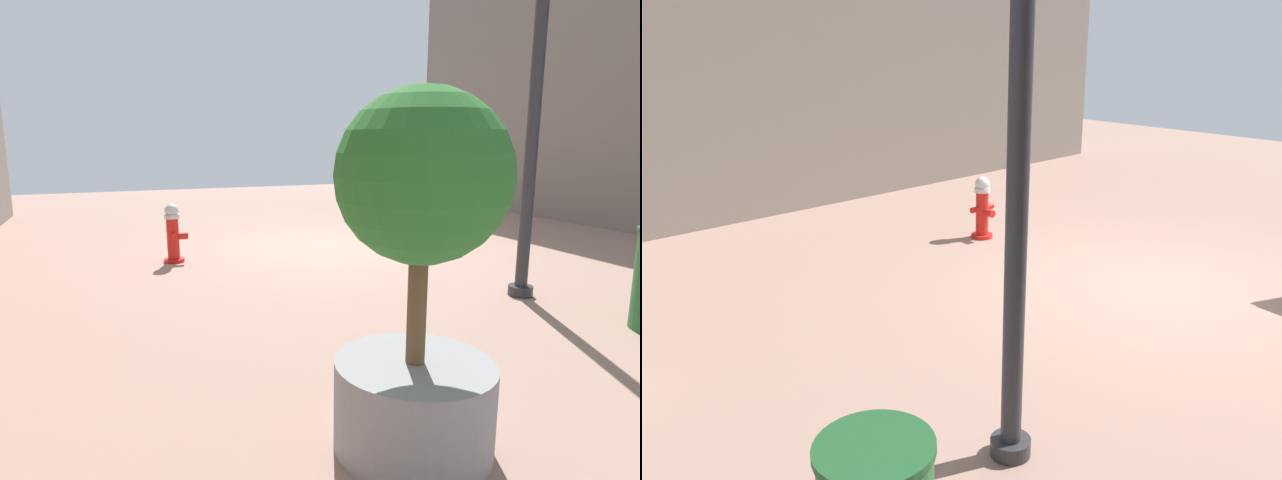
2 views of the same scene
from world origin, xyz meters
TOP-DOWN VIEW (x-y plane):
  - ground_plane at (0.00, 0.00)m, footprint 23.40×23.40m
  - fire_hydrant at (2.75, 0.11)m, footprint 0.37×0.40m
  - bench_near at (-1.93, -0.85)m, footprint 1.66×0.71m
  - planter_tree at (2.00, 5.55)m, footprint 0.97×0.97m
  - street_lamp at (-0.83, 3.41)m, footprint 0.36×0.36m

SIDE VIEW (x-z plane):
  - ground_plane at x=0.00m, z-range 0.00..0.00m
  - fire_hydrant at x=2.75m, z-range 0.00..0.88m
  - bench_near at x=-1.93m, z-range 0.02..0.97m
  - planter_tree at x=2.00m, z-range 0.10..2.20m
  - street_lamp at x=-0.83m, z-range 0.48..4.47m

